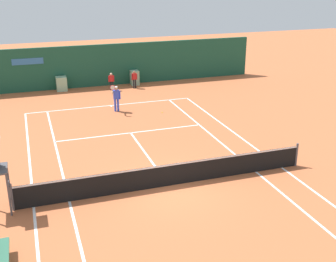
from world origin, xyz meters
TOP-DOWN VIEW (x-y plane):
  - ground_plane at (-0.00, 0.58)m, footprint 80.00×80.00m
  - tennis_net at (0.00, 0.00)m, footprint 12.10×0.10m
  - sponsor_back_wall at (-0.01, 16.97)m, footprint 25.00×1.02m
  - player_on_baseline at (0.10, 10.35)m, footprint 0.71×0.66m
  - ball_kid_centre_post at (2.57, 15.45)m, footprint 0.43×0.20m
  - ball_kid_left_post at (0.85, 15.45)m, footprint 0.43×0.19m
  - tennis_ball_by_sideline at (2.68, 9.17)m, footprint 0.07×0.07m

SIDE VIEW (x-z plane):
  - ground_plane at x=0.00m, z-range 0.00..0.01m
  - tennis_ball_by_sideline at x=2.68m, z-range 0.00..0.07m
  - tennis_net at x=0.00m, z-range -0.02..1.05m
  - ball_kid_left_post at x=0.85m, z-range 0.10..1.38m
  - ball_kid_centre_post at x=2.57m, z-range 0.10..1.40m
  - player_on_baseline at x=0.10m, z-range 0.05..1.86m
  - sponsor_back_wall at x=-0.01m, z-range -0.05..3.05m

